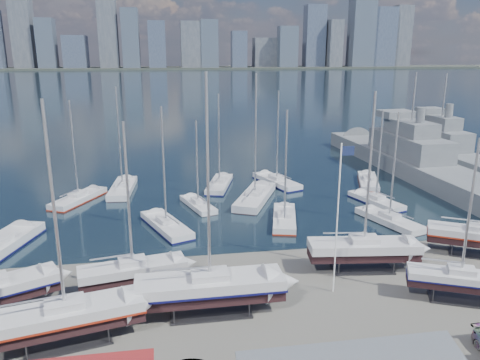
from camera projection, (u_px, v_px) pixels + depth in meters
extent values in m
plane|color=#605E59|center=(289.00, 300.00, 38.90)|extent=(1400.00, 1400.00, 0.00)
cube|color=#1B2D3F|center=(177.00, 82.00, 334.16)|extent=(1400.00, 600.00, 0.40)
cube|color=#2D332D|center=(170.00, 68.00, 581.43)|extent=(1400.00, 80.00, 2.20)
cube|color=#595E66|center=(23.00, 31.00, 543.70)|extent=(22.49, 24.47, 83.83)
cube|color=#3D4756|center=(47.00, 43.00, 544.64)|extent=(19.55, 21.83, 55.97)
cube|color=#475166|center=(76.00, 52.00, 557.82)|extent=(26.03, 30.49, 37.14)
cube|color=#595E66|center=(108.00, 29.00, 546.27)|extent=(21.60, 16.58, 87.63)
cube|color=#3D4756|center=(131.00, 38.00, 554.19)|extent=(19.42, 28.42, 67.60)
cube|color=#475166|center=(157.00, 44.00, 563.70)|extent=(20.24, 23.80, 54.09)
cube|color=#595E66|center=(191.00, 45.00, 566.87)|extent=(24.62, 19.72, 54.00)
cube|color=#3D4756|center=(209.00, 44.00, 568.28)|extent=(20.75, 17.93, 55.97)
cube|color=#475166|center=(239.00, 49.00, 573.98)|extent=(18.36, 16.25, 43.03)
cube|color=#595E66|center=(264.00, 52.00, 598.51)|extent=(28.49, 22.03, 35.69)
cube|color=#3D4756|center=(287.00, 47.00, 583.72)|extent=(23.34, 17.87, 49.11)
cube|color=#475166|center=(314.00, 36.00, 600.35)|extent=(25.35, 19.79, 75.95)
cube|color=#595E66|center=(333.00, 44.00, 600.16)|extent=(17.00, 27.45, 57.67)
cube|color=#3D4756|center=(362.00, 24.00, 599.40)|extent=(29.28, 24.05, 106.04)
cube|color=#475166|center=(381.00, 37.00, 617.50)|extent=(30.82, 28.37, 74.41)
cube|color=#595E66|center=(402.00, 36.00, 623.43)|extent=(21.74, 17.03, 77.48)
cube|color=#2D2D33|center=(69.00, 342.00, 33.12)|extent=(6.28, 3.93, 0.16)
cube|color=black|center=(67.00, 323.00, 32.71)|extent=(10.88, 4.88, 0.85)
cube|color=#B7B7BC|center=(66.00, 312.00, 32.49)|extent=(10.99, 5.31, 0.85)
cube|color=maroon|center=(66.00, 317.00, 32.59)|extent=(11.10, 5.36, 0.17)
cube|color=#B7B7BC|center=(65.00, 304.00, 32.31)|extent=(2.98, 2.34, 0.50)
cylinder|color=#B2B2B7|center=(54.00, 209.00, 30.49)|extent=(0.22, 0.22, 14.29)
cube|color=#2D2D33|center=(134.00, 291.00, 40.22)|extent=(5.28, 3.19, 0.16)
cube|color=black|center=(133.00, 275.00, 39.83)|extent=(9.21, 3.86, 0.72)
cube|color=#B7B7BC|center=(133.00, 268.00, 39.64)|extent=(9.28, 4.23, 0.72)
cube|color=#B7B7BC|center=(132.00, 261.00, 39.48)|extent=(2.49, 1.92, 0.50)
cylinder|color=#B2B2B7|center=(128.00, 196.00, 37.95)|extent=(0.22, 0.22, 12.10)
cube|color=#2D2D33|center=(210.00, 312.00, 37.04)|extent=(6.39, 2.97, 0.16)
cube|color=black|center=(210.00, 294.00, 36.63)|extent=(11.59, 2.85, 0.93)
cube|color=#B7B7BC|center=(210.00, 283.00, 36.38)|extent=(11.59, 3.34, 0.93)
cube|color=#0D0D44|center=(210.00, 288.00, 36.49)|extent=(11.71, 3.37, 0.19)
cube|color=#B7B7BC|center=(210.00, 275.00, 36.19)|extent=(2.91, 1.97, 0.50)
cylinder|color=#B2B2B7|center=(208.00, 181.00, 34.20)|extent=(0.22, 0.22, 15.61)
cube|color=#2D2D33|center=(362.00, 269.00, 44.40)|extent=(5.92, 3.25, 0.16)
cube|color=black|center=(363.00, 254.00, 44.00)|extent=(10.50, 3.66, 0.82)
cube|color=#B7B7BC|center=(364.00, 246.00, 43.78)|extent=(10.55, 4.09, 0.82)
cube|color=#B7B7BC|center=(364.00, 239.00, 43.60)|extent=(2.76, 2.02, 0.50)
cylinder|color=#B2B2B7|center=(370.00, 170.00, 41.84)|extent=(0.22, 0.22, 13.87)
cube|color=#2D2D33|center=(458.00, 300.00, 38.81)|extent=(5.01, 3.76, 0.16)
cube|color=black|center=(460.00, 284.00, 38.43)|extent=(8.36, 5.18, 0.66)
cube|color=#B7B7BC|center=(461.00, 277.00, 38.25)|extent=(8.50, 5.50, 0.66)
cube|color=#0D0D44|center=(460.00, 280.00, 38.33)|extent=(8.59, 5.55, 0.13)
cube|color=#B7B7BC|center=(462.00, 270.00, 38.10)|extent=(2.46, 2.11, 0.50)
cylinder|color=#B2B2B7|center=(470.00, 208.00, 36.69)|extent=(0.22, 0.22, 11.17)
cube|color=#2D2D33|center=(477.00, 254.00, 47.52)|extent=(5.86, 4.75, 0.16)
cube|color=black|center=(479.00, 241.00, 47.12)|extent=(9.60, 6.78, 0.78)
cube|color=#B7B7BC|center=(480.00, 233.00, 46.91)|extent=(9.80, 7.14, 0.78)
cube|color=maroon|center=(479.00, 237.00, 47.01)|extent=(9.90, 7.21, 0.16)
cube|color=black|center=(79.00, 203.00, 64.66)|extent=(6.53, 9.61, 0.77)
cube|color=#B7B7BC|center=(78.00, 198.00, 64.45)|extent=(6.89, 9.80, 0.77)
cube|color=maroon|center=(79.00, 201.00, 64.55)|extent=(6.96, 9.90, 0.15)
cube|color=#B7B7BC|center=(78.00, 194.00, 64.29)|extent=(2.56, 2.89, 0.50)
cylinder|color=#B2B2B7|center=(74.00, 149.00, 62.63)|extent=(0.22, 0.22, 13.03)
cube|color=black|center=(123.00, 194.00, 69.31)|extent=(3.29, 10.80, 0.85)
cube|color=#B7B7BC|center=(123.00, 188.00, 69.09)|extent=(3.74, 10.83, 0.85)
cube|color=#B7B7BC|center=(122.00, 184.00, 68.91)|extent=(1.98, 2.78, 0.50)
cylinder|color=#B2B2B7|center=(119.00, 137.00, 67.08)|extent=(0.22, 0.22, 14.37)
cube|color=black|center=(167.00, 231.00, 54.64)|extent=(5.85, 10.05, 0.79)
cube|color=#B7B7BC|center=(166.00, 225.00, 54.43)|extent=(6.23, 10.21, 0.79)
cube|color=#0D0D44|center=(166.00, 228.00, 54.53)|extent=(6.30, 10.31, 0.16)
cube|color=#B7B7BC|center=(166.00, 220.00, 54.26)|extent=(2.46, 2.91, 0.50)
cylinder|color=#B2B2B7|center=(164.00, 166.00, 52.57)|extent=(0.22, 0.22, 13.35)
cube|color=black|center=(198.00, 209.00, 62.21)|extent=(4.27, 8.24, 0.64)
cube|color=#B7B7BC|center=(198.00, 204.00, 62.04)|extent=(4.60, 8.34, 0.64)
cube|color=#B7B7BC|center=(198.00, 200.00, 61.89)|extent=(1.90, 2.33, 0.50)
cylinder|color=#B2B2B7|center=(197.00, 162.00, 60.52)|extent=(0.22, 0.22, 10.85)
cube|color=black|center=(220.00, 189.00, 71.50)|extent=(4.98, 10.06, 0.78)
cube|color=#B7B7BC|center=(219.00, 184.00, 71.29)|extent=(5.37, 10.18, 0.78)
cube|color=#0D0D44|center=(219.00, 186.00, 71.39)|extent=(5.43, 10.28, 0.16)
cube|color=#B7B7BC|center=(219.00, 180.00, 71.12)|extent=(2.27, 2.81, 0.50)
cylinder|color=#B2B2B7|center=(219.00, 139.00, 69.45)|extent=(0.22, 0.22, 13.23)
cube|color=black|center=(284.00, 224.00, 56.95)|extent=(4.50, 9.69, 0.75)
cube|color=#B7B7BC|center=(284.00, 218.00, 56.75)|extent=(4.89, 9.79, 0.75)
cube|color=maroon|center=(284.00, 221.00, 56.85)|extent=(4.94, 9.88, 0.15)
cube|color=#B7B7BC|center=(284.00, 213.00, 56.59)|extent=(2.12, 2.67, 0.50)
cylinder|color=#B2B2B7|center=(286.00, 164.00, 54.98)|extent=(0.22, 0.22, 12.73)
cube|color=black|center=(255.00, 203.00, 64.93)|extent=(7.57, 12.14, 0.96)
cube|color=#B7B7BC|center=(255.00, 197.00, 64.67)|extent=(8.03, 12.35, 0.96)
cube|color=#B7B7BC|center=(255.00, 192.00, 64.48)|extent=(3.08, 3.57, 0.50)
cylinder|color=#B2B2B7|center=(256.00, 135.00, 62.41)|extent=(0.22, 0.22, 16.24)
cube|color=black|center=(277.00, 186.00, 73.20)|extent=(5.65, 10.24, 0.80)
cube|color=#B7B7BC|center=(277.00, 181.00, 72.98)|extent=(6.05, 10.39, 0.80)
cube|color=#0D0D44|center=(277.00, 183.00, 73.08)|extent=(6.11, 10.49, 0.16)
cube|color=#B7B7BC|center=(277.00, 177.00, 72.81)|extent=(2.44, 2.93, 0.50)
cylinder|color=#B2B2B7|center=(278.00, 136.00, 71.09)|extent=(0.22, 0.22, 13.54)
cube|color=black|center=(389.00, 226.00, 56.37)|extent=(5.03, 9.54, 0.75)
cube|color=#B7B7BC|center=(389.00, 220.00, 56.18)|extent=(5.41, 9.67, 0.75)
cube|color=#B7B7BC|center=(390.00, 215.00, 56.01)|extent=(2.22, 2.70, 0.50)
cylinder|color=#B2B2B7|center=(394.00, 166.00, 54.42)|extent=(0.22, 0.22, 12.58)
cube|color=black|center=(375.00, 205.00, 63.72)|extent=(4.64, 9.05, 0.71)
cube|color=#B7B7BC|center=(376.00, 201.00, 63.53)|extent=(5.00, 9.16, 0.71)
cube|color=#0D0D44|center=(376.00, 203.00, 63.62)|extent=(5.05, 9.25, 0.14)
cube|color=#B7B7BC|center=(376.00, 196.00, 63.37)|extent=(2.07, 2.55, 0.50)
cylinder|color=#B2B2B7|center=(379.00, 155.00, 61.87)|extent=(0.22, 0.22, 11.91)
cube|color=black|center=(368.00, 186.00, 73.18)|extent=(5.45, 9.86, 0.77)
cube|color=#B7B7BC|center=(368.00, 181.00, 72.97)|extent=(5.83, 10.00, 0.77)
cube|color=maroon|center=(368.00, 183.00, 73.07)|extent=(5.89, 10.10, 0.15)
cube|color=#B7B7BC|center=(368.00, 177.00, 72.81)|extent=(2.35, 2.82, 0.50)
cylinder|color=#B2B2B7|center=(371.00, 137.00, 71.15)|extent=(0.22, 0.22, 13.04)
cube|color=slate|center=(407.00, 168.00, 81.34)|extent=(9.83, 50.32, 4.51)
cube|color=slate|center=(409.00, 145.00, 80.27)|extent=(7.04, 17.74, 3.60)
cube|color=slate|center=(411.00, 128.00, 79.48)|extent=(5.17, 10.18, 2.40)
cube|color=slate|center=(397.00, 114.00, 83.77)|extent=(5.79, 5.21, 1.20)
cylinder|color=#B2B2B7|center=(414.00, 97.00, 78.11)|extent=(0.30, 0.30, 8.00)
cube|color=slate|center=(438.00, 156.00, 91.33)|extent=(7.31, 40.16, 3.60)
cube|color=slate|center=(440.00, 138.00, 90.38)|extent=(5.44, 14.12, 3.60)
cube|color=slate|center=(441.00, 122.00, 89.59)|extent=(4.02, 8.09, 2.40)
cube|color=slate|center=(430.00, 111.00, 92.93)|extent=(4.57, 4.10, 1.20)
cylinder|color=#B2B2B7|center=(444.00, 95.00, 88.21)|extent=(0.30, 0.30, 8.00)
cylinder|color=white|center=(337.00, 221.00, 38.59)|extent=(0.12, 0.12, 13.02)
cube|color=#151F43|center=(348.00, 151.00, 37.13)|extent=(1.09, 0.05, 0.76)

